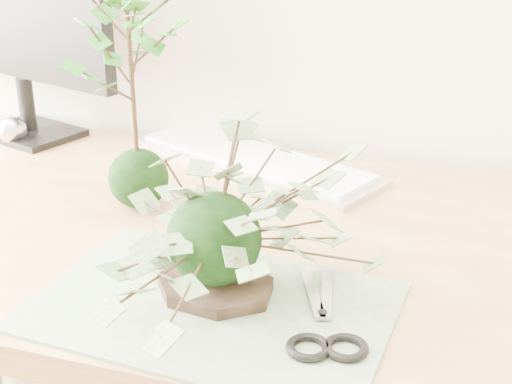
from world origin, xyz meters
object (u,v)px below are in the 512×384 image
desk (216,278)px  ivy_kokedama (213,197)px  maple_kokedama (128,31)px  monitor (17,11)px  keyboard (254,159)px

desk → ivy_kokedama: size_ratio=4.12×
desk → maple_kokedama: bearing=168.2°
maple_kokedama → monitor: (-0.36, 0.25, -0.03)m
desk → maple_kokedama: size_ratio=4.19×
ivy_kokedama → keyboard: size_ratio=0.78×
desk → monitor: 0.66m
ivy_kokedama → monitor: (-0.57, 0.46, 0.11)m
maple_kokedama → monitor: monitor is taller
desk → ivy_kokedama: bearing=-68.6°
ivy_kokedama → keyboard: 0.46m
desk → ivy_kokedama: ivy_kokedama is taller
monitor → maple_kokedama: bearing=-16.7°
desk → ivy_kokedama: (0.07, -0.18, 0.22)m
maple_kokedama → keyboard: maple_kokedama is taller
ivy_kokedama → maple_kokedama: (-0.20, 0.21, 0.14)m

